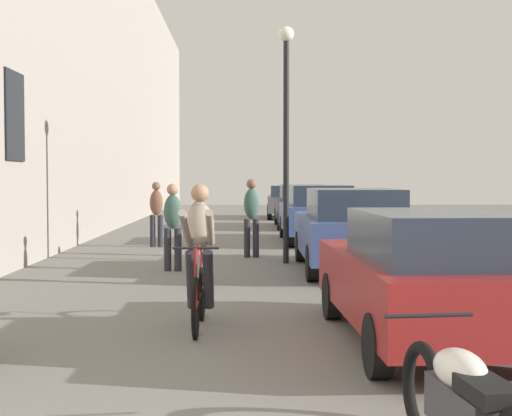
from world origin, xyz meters
name	(u,v)px	position (x,y,z in m)	size (l,w,h in m)	color
building_facade_left	(43,23)	(-3.45, 14.00, 5.35)	(0.54, 68.00, 10.70)	gray
cyclist_on_bicycle	(199,259)	(0.61, 5.84, 0.81)	(0.52, 1.76, 1.74)	black
pedestrian_near	(199,231)	(0.41, 9.06, 0.91)	(0.34, 0.24, 1.62)	#26262D
pedestrian_mid	(173,222)	(-0.20, 10.93, 0.94)	(0.36, 0.27, 1.67)	#26262D
pedestrian_far	(251,213)	(1.35, 13.24, 0.99)	(0.37, 0.28, 1.76)	#26262D
pedestrian_furthest	(156,210)	(-1.06, 15.71, 0.94)	(0.35, 0.26, 1.68)	#26262D
street_lamp	(286,114)	(2.05, 12.11, 3.11)	(0.32, 0.32, 4.90)	black
parked_car_nearest	(425,276)	(3.06, 4.79, 0.75)	(1.80, 4.09, 1.44)	maroon
parked_car_second	(350,229)	(3.19, 10.80, 0.82)	(1.93, 4.47, 1.58)	#384C84
parked_car_third	(317,213)	(3.21, 16.91, 0.82)	(1.89, 4.45, 1.58)	#384C84
parked_car_fourth	(302,205)	(3.28, 22.71, 0.80)	(1.88, 4.36, 1.54)	black
parked_car_fifth	(287,201)	(3.13, 28.57, 0.75)	(1.82, 4.10, 1.44)	#595960
parked_motorcycle	(468,410)	(2.45, 1.44, 0.40)	(0.62, 2.14, 0.92)	black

